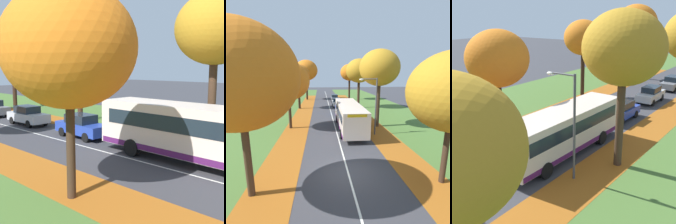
% 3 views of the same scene
% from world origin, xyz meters
% --- Properties ---
extents(leaf_litter_left, '(2.80, 60.00, 0.00)m').
position_xyz_m(leaf_litter_left, '(-4.60, 14.00, 0.01)').
color(leaf_litter_left, '#9E5619').
rests_on(leaf_litter_left, grass_verge_left).
extents(grass_verge_right, '(12.00, 90.00, 0.01)m').
position_xyz_m(grass_verge_right, '(9.20, 20.00, 0.00)').
color(grass_verge_right, '#476B2D').
rests_on(grass_verge_right, ground).
extents(leaf_litter_right, '(2.80, 60.00, 0.00)m').
position_xyz_m(leaf_litter_right, '(4.60, 14.00, 0.01)').
color(leaf_litter_right, '#9E5619').
rests_on(leaf_litter_right, grass_verge_right).
extents(road_centre_line, '(0.12, 80.00, 0.01)m').
position_xyz_m(road_centre_line, '(0.00, 20.00, 0.00)').
color(road_centre_line, silver).
rests_on(road_centre_line, ground).
extents(tree_left_near, '(4.91, 4.91, 7.81)m').
position_xyz_m(tree_left_near, '(-5.37, 10.35, 5.59)').
color(tree_left_near, '#382619').
rests_on(tree_left_near, ground).
extents(tree_right_near, '(4.70, 4.70, 9.23)m').
position_xyz_m(tree_right_near, '(5.20, 10.06, 7.06)').
color(tree_right_near, '#422D1E').
rests_on(tree_right_near, ground).
extents(tree_right_mid, '(4.94, 4.94, 9.27)m').
position_xyz_m(tree_right_mid, '(5.57, 22.71, 7.00)').
color(tree_right_mid, '#382619').
rests_on(tree_right_mid, ground).
extents(tree_right_far, '(4.60, 4.60, 8.98)m').
position_xyz_m(tree_right_far, '(5.68, 34.45, 6.85)').
color(tree_right_far, black).
rests_on(tree_right_far, ground).
extents(bus, '(2.82, 10.45, 2.98)m').
position_xyz_m(bus, '(1.57, 9.41, 1.70)').
color(bus, beige).
rests_on(bus, ground).
extents(car_blue_lead, '(1.87, 4.24, 1.62)m').
position_xyz_m(car_blue_lead, '(1.59, 17.85, 0.81)').
color(car_blue_lead, '#233D9E').
rests_on(car_blue_lead, ground).
extents(car_silver_following, '(1.80, 4.21, 1.62)m').
position_xyz_m(car_silver_following, '(1.53, 24.82, 0.81)').
color(car_silver_following, '#B7BABF').
rests_on(car_silver_following, ground).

